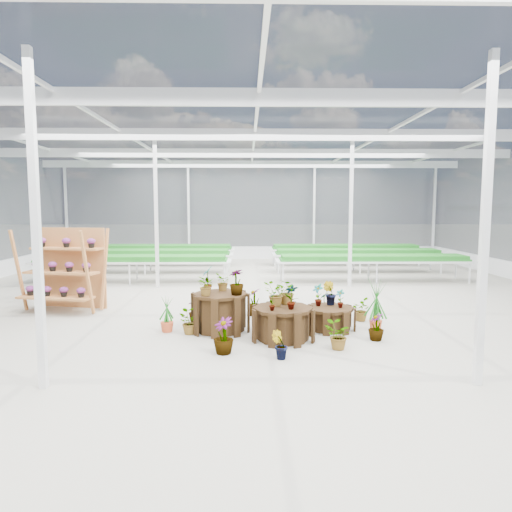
{
  "coord_description": "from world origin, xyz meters",
  "views": [
    {
      "loc": [
        -0.2,
        -10.08,
        2.45
      ],
      "look_at": [
        0.0,
        0.85,
        1.3
      ],
      "focal_mm": 32.0,
      "sensor_mm": 36.0,
      "label": 1
    }
  ],
  "objects_px": {
    "plinth_mid": "(283,323)",
    "shelf_rack": "(62,270)",
    "plinth_low": "(329,318)",
    "plinth_tall": "(220,312)"
  },
  "relations": [
    {
      "from": "plinth_mid",
      "to": "shelf_rack",
      "type": "xyz_separation_m",
      "value": [
        -5.06,
        2.5,
        0.68
      ]
    },
    {
      "from": "plinth_low",
      "to": "shelf_rack",
      "type": "distance_m",
      "value": 6.37
    },
    {
      "from": "plinth_low",
      "to": "shelf_rack",
      "type": "relative_size",
      "value": 0.51
    },
    {
      "from": "plinth_tall",
      "to": "plinth_low",
      "type": "distance_m",
      "value": 2.21
    },
    {
      "from": "plinth_mid",
      "to": "shelf_rack",
      "type": "height_order",
      "value": "shelf_rack"
    },
    {
      "from": "plinth_tall",
      "to": "plinth_mid",
      "type": "relative_size",
      "value": 0.97
    },
    {
      "from": "plinth_mid",
      "to": "plinth_low",
      "type": "height_order",
      "value": "plinth_mid"
    },
    {
      "from": "plinth_tall",
      "to": "shelf_rack",
      "type": "xyz_separation_m",
      "value": [
        -3.86,
        1.9,
        0.6
      ]
    },
    {
      "from": "plinth_tall",
      "to": "plinth_mid",
      "type": "bearing_deg",
      "value": -26.57
    },
    {
      "from": "plinth_mid",
      "to": "plinth_low",
      "type": "distance_m",
      "value": 1.22
    }
  ]
}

